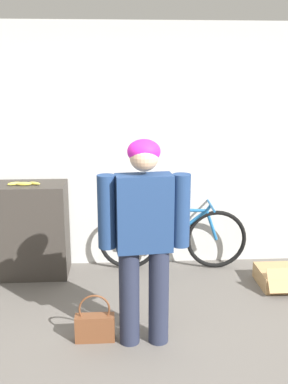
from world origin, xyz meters
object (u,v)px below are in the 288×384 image
at_px(person, 144,231).
at_px(bicycle, 173,238).
at_px(banana, 24,184).
at_px(handbag, 95,326).
at_px(cardboard_box, 286,277).

height_order(person, bicycle, person).
distance_m(bicycle, banana, 1.67).
bearing_deg(person, handbag, 168.96).
relative_size(banana, cardboard_box, 0.61).
bearing_deg(person, banana, 125.67).
relative_size(person, cardboard_box, 2.94).
bearing_deg(handbag, cardboard_box, 25.04).
relative_size(handbag, cardboard_box, 0.73).
distance_m(bicycle, handbag, 1.59).
bearing_deg(handbag, banana, 120.91).
xyz_separation_m(bicycle, handbag, (-0.78, -1.36, -0.22)).
bearing_deg(person, cardboard_box, 25.62).
bearing_deg(handbag, person, -5.18).
distance_m(person, banana, 1.72).
height_order(bicycle, banana, banana).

